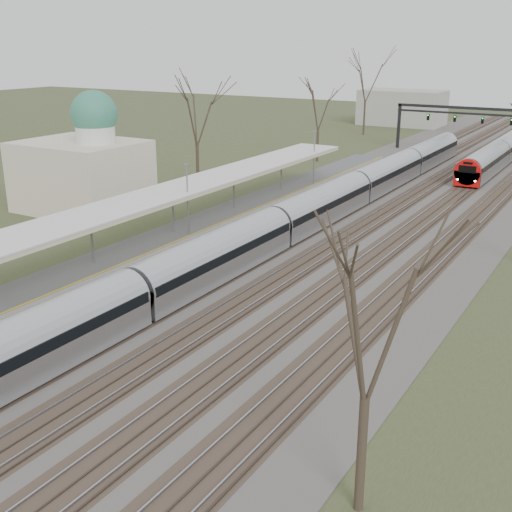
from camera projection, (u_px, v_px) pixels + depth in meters
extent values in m
cube|color=#474442|center=(393.00, 201.00, 59.06)|extent=(24.00, 160.00, 0.10)
cube|color=#4C3828|center=(333.00, 193.00, 61.97)|extent=(2.60, 160.00, 0.06)
cube|color=gray|center=(327.00, 191.00, 62.30)|extent=(0.07, 160.00, 0.12)
cube|color=gray|center=(340.00, 193.00, 61.60)|extent=(0.07, 160.00, 0.12)
cube|color=#4C3828|center=(367.00, 197.00, 60.27)|extent=(2.60, 160.00, 0.06)
cube|color=gray|center=(360.00, 196.00, 60.60)|extent=(0.07, 160.00, 0.12)
cube|color=gray|center=(375.00, 197.00, 59.90)|extent=(0.07, 160.00, 0.12)
cube|color=#4C3828|center=(403.00, 202.00, 58.56)|extent=(2.60, 160.00, 0.06)
cube|color=gray|center=(396.00, 200.00, 58.89)|extent=(0.07, 160.00, 0.12)
cube|color=gray|center=(411.00, 202.00, 58.19)|extent=(0.07, 160.00, 0.12)
cube|color=#4C3828|center=(442.00, 207.00, 56.86)|extent=(2.60, 160.00, 0.06)
cube|color=gray|center=(434.00, 205.00, 57.18)|extent=(0.07, 160.00, 0.12)
cube|color=gray|center=(450.00, 207.00, 56.49)|extent=(0.07, 160.00, 0.12)
cube|color=#4C3828|center=(482.00, 212.00, 55.15)|extent=(2.60, 160.00, 0.06)
cube|color=gray|center=(474.00, 210.00, 55.48)|extent=(0.07, 160.00, 0.12)
cube|color=gray|center=(491.00, 212.00, 54.78)|extent=(0.07, 160.00, 0.12)
cube|color=#9E9B93|center=(202.00, 227.00, 49.10)|extent=(3.50, 69.00, 1.00)
cylinder|color=slate|center=(92.00, 240.00, 39.11)|extent=(0.14, 0.14, 3.00)
cylinder|color=slate|center=(173.00, 212.00, 45.62)|extent=(0.14, 0.14, 3.00)
cylinder|color=slate|center=(234.00, 190.00, 52.12)|extent=(0.14, 0.14, 3.00)
cylinder|color=slate|center=(281.00, 174.00, 58.63)|extent=(0.14, 0.14, 3.00)
cube|color=silver|center=(163.00, 193.00, 44.31)|extent=(4.10, 50.00, 0.12)
cube|color=beige|center=(163.00, 196.00, 44.37)|extent=(4.10, 50.00, 0.25)
cube|color=beige|center=(82.00, 176.00, 55.02)|extent=(10.00, 8.00, 6.00)
cylinder|color=silver|center=(95.00, 129.00, 52.71)|extent=(3.20, 3.20, 2.50)
sphere|color=#2D7260|center=(94.00, 114.00, 52.33)|extent=(3.80, 3.80, 3.80)
cube|color=black|center=(399.00, 126.00, 87.39)|extent=(0.35, 0.35, 6.00)
cube|color=black|center=(478.00, 108.00, 81.47)|extent=(21.00, 0.35, 0.35)
cube|color=black|center=(478.00, 114.00, 81.69)|extent=(21.00, 0.25, 0.25)
cube|color=black|center=(428.00, 117.00, 84.80)|extent=(0.32, 0.22, 0.85)
sphere|color=#0CFF19|center=(428.00, 115.00, 84.61)|extent=(0.16, 0.16, 0.16)
cube|color=black|center=(455.00, 119.00, 83.10)|extent=(0.32, 0.22, 0.85)
sphere|color=#0CFF19|center=(455.00, 117.00, 82.90)|extent=(0.16, 0.16, 0.16)
cube|color=black|center=(483.00, 120.00, 81.39)|extent=(0.32, 0.22, 0.85)
sphere|color=#0CFF19|center=(483.00, 118.00, 81.20)|extent=(0.16, 0.16, 0.16)
cube|color=black|center=(512.00, 122.00, 79.68)|extent=(0.32, 0.22, 0.85)
sphere|color=#0CFF19|center=(512.00, 120.00, 79.49)|extent=(0.16, 0.16, 0.16)
cylinder|color=#2D231C|center=(198.00, 169.00, 60.89)|extent=(0.30, 0.30, 4.95)
cylinder|color=#2D231C|center=(361.00, 455.00, 19.58)|extent=(0.30, 0.30, 4.05)
cube|color=#AFB2B9|center=(321.00, 210.00, 51.59)|extent=(2.55, 75.00, 1.60)
cylinder|color=#AFB2B9|center=(321.00, 202.00, 51.38)|extent=(2.60, 74.70, 2.60)
cube|color=black|center=(321.00, 201.00, 51.35)|extent=(2.62, 74.40, 0.55)
cube|color=black|center=(320.00, 221.00, 51.88)|extent=(1.80, 74.00, 0.35)
cube|color=red|center=(467.00, 179.00, 63.63)|extent=(2.55, 0.50, 1.50)
cylinder|color=red|center=(468.00, 172.00, 63.44)|extent=(2.60, 0.60, 2.60)
cube|color=black|center=(467.00, 169.00, 63.13)|extent=(1.70, 0.12, 0.70)
sphere|color=white|center=(458.00, 179.00, 63.91)|extent=(0.22, 0.22, 0.22)
sphere|color=white|center=(475.00, 181.00, 63.08)|extent=(0.22, 0.22, 0.22)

